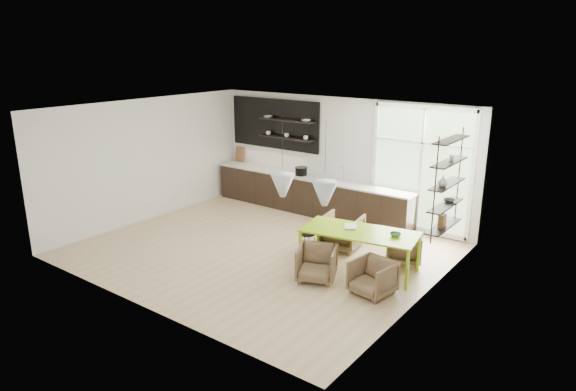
# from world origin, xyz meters

# --- Properties ---
(room) EXTENTS (7.02, 6.01, 2.91)m
(room) POSITION_xyz_m (0.58, 1.10, 1.46)
(room) COLOR #DDB48D
(room) RESTS_ON ground
(kitchen_run) EXTENTS (5.54, 0.69, 2.75)m
(kitchen_run) POSITION_xyz_m (-0.69, 2.69, 0.60)
(kitchen_run) COLOR black
(kitchen_run) RESTS_ON ground
(right_shelving) EXTENTS (0.26, 1.22, 1.90)m
(right_shelving) POSITION_xyz_m (3.36, 1.17, 1.65)
(right_shelving) COLOR black
(right_shelving) RESTS_ON ground
(dining_table) EXTENTS (2.26, 1.31, 0.78)m
(dining_table) POSITION_xyz_m (2.10, 0.35, 0.72)
(dining_table) COLOR #86B80F
(dining_table) RESTS_ON ground
(armchair_back_left) EXTENTS (0.87, 0.89, 0.71)m
(armchair_back_left) POSITION_xyz_m (1.27, 1.12, 0.36)
(armchair_back_left) COLOR brown
(armchair_back_left) RESTS_ON ground
(armchair_back_right) EXTENTS (0.88, 0.89, 0.61)m
(armchair_back_right) POSITION_xyz_m (2.62, 1.20, 0.30)
(armchair_back_right) COLOR brown
(armchair_back_right) RESTS_ON ground
(armchair_front_left) EXTENTS (0.90, 0.91, 0.63)m
(armchair_front_left) POSITION_xyz_m (1.70, -0.48, 0.32)
(armchair_front_left) COLOR brown
(armchair_front_left) RESTS_ON ground
(armchair_front_right) EXTENTS (0.74, 0.76, 0.60)m
(armchair_front_right) POSITION_xyz_m (2.77, -0.38, 0.30)
(armchair_front_right) COLOR brown
(armchair_front_right) RESTS_ON ground
(wire_stool) EXTENTS (0.33, 0.33, 0.42)m
(wire_stool) POSITION_xyz_m (0.86, 0.43, 0.27)
(wire_stool) COLOR black
(wire_stool) RESTS_ON ground
(table_book) EXTENTS (0.36, 0.39, 0.03)m
(table_book) POSITION_xyz_m (1.75, 0.36, 0.79)
(table_book) COLOR white
(table_book) RESTS_ON dining_table
(table_bowl) EXTENTS (0.20, 0.20, 0.06)m
(table_bowl) POSITION_xyz_m (2.74, 0.49, 0.81)
(table_bowl) COLOR #417144
(table_bowl) RESTS_ON dining_table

